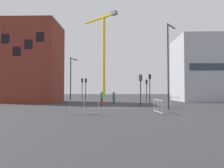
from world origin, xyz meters
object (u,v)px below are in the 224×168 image
object	(u,v)px
traffic_light_island	(141,85)
traffic_light_far	(82,86)
pedestrian_walking	(102,97)
traffic_cone_on_verge	(133,102)
traffic_light_near	(147,87)
traffic_light_verge	(86,86)
pedestrian_waiting	(114,97)
construction_crane	(103,44)
streetlamp_tall	(169,60)
traffic_light_corner	(150,84)
streetlamp_short	(72,76)

from	to	relation	value
traffic_light_island	traffic_light_far	bearing A→B (deg)	124.60
pedestrian_walking	traffic_cone_on_verge	world-z (taller)	pedestrian_walking
traffic_light_near	traffic_light_verge	size ratio (longest dim) A/B	0.95
traffic_light_near	traffic_light_far	world-z (taller)	traffic_light_far
traffic_light_verge	pedestrian_waiting	distance (m)	7.81
construction_crane	pedestrian_walking	xyz separation A→B (m)	(2.34, -39.24, -15.60)
streetlamp_tall	traffic_light_far	size ratio (longest dim) A/B	2.09
construction_crane	pedestrian_waiting	world-z (taller)	construction_crane
pedestrian_walking	pedestrian_waiting	xyz separation A→B (m)	(1.40, 3.37, -0.07)
streetlamp_tall	traffic_light_near	distance (m)	13.90
traffic_light_corner	pedestrian_waiting	size ratio (longest dim) A/B	2.50
traffic_light_corner	pedestrian_walking	bearing A→B (deg)	-142.04
construction_crane	traffic_light_island	size ratio (longest dim) A/B	7.28
traffic_light_island	traffic_light_far	world-z (taller)	traffic_light_far
traffic_light_corner	traffic_light_verge	bearing A→B (deg)	157.21
traffic_light_near	pedestrian_waiting	distance (m)	8.11
traffic_light_island	construction_crane	bearing A→B (deg)	99.47
traffic_light_near	traffic_light_island	distance (m)	10.94
streetlamp_tall	traffic_light_verge	distance (m)	17.28
traffic_cone_on_verge	traffic_light_near	bearing A→B (deg)	64.87
traffic_cone_on_verge	construction_crane	bearing A→B (deg)	99.92
traffic_light_island	traffic_light_far	distance (m)	15.44
traffic_light_verge	traffic_light_corner	size ratio (longest dim) A/B	0.92
traffic_light_island	streetlamp_short	bearing A→B (deg)	157.24
traffic_light_island	traffic_light_verge	distance (m)	13.30
traffic_light_verge	pedestrian_walking	size ratio (longest dim) A/B	2.15
streetlamp_tall	traffic_cone_on_verge	bearing A→B (deg)	110.42
construction_crane	traffic_light_corner	bearing A→B (deg)	-75.30
pedestrian_walking	streetlamp_tall	bearing A→B (deg)	-32.96
traffic_light_island	pedestrian_walking	size ratio (longest dim) A/B	2.02
traffic_light_verge	pedestrian_walking	bearing A→B (deg)	-70.14
traffic_light_near	traffic_cone_on_verge	size ratio (longest dim) A/B	7.02
traffic_light_verge	streetlamp_short	bearing A→B (deg)	-96.14
traffic_cone_on_verge	pedestrian_waiting	bearing A→B (deg)	178.11
traffic_light_island	traffic_light_verge	world-z (taller)	traffic_light_verge
traffic_light_island	traffic_light_corner	bearing A→B (deg)	71.80
traffic_light_far	pedestrian_walking	size ratio (longest dim) A/B	2.23
construction_crane	traffic_light_corner	xyz separation A→B (m)	(8.94, -34.08, -13.85)
traffic_light_near	traffic_light_island	bearing A→B (deg)	-102.22
pedestrian_waiting	pedestrian_walking	bearing A→B (deg)	-112.52
traffic_light_far	traffic_light_corner	bearing A→B (deg)	-29.36
traffic_light_island	pedestrian_waiting	bearing A→B (deg)	122.45
streetlamp_tall	traffic_light_island	bearing A→B (deg)	128.32
streetlamp_tall	streetlamp_short	size ratio (longest dim) A/B	1.35
traffic_light_near	traffic_light_island	xyz separation A→B (m)	(-2.32, -10.69, -0.02)
traffic_light_corner	construction_crane	bearing A→B (deg)	104.70
traffic_light_far	pedestrian_walking	bearing A→B (deg)	-69.06
construction_crane	pedestrian_waiting	bearing A→B (deg)	-84.05
traffic_light_far	traffic_cone_on_verge	xyz separation A→B (m)	(8.28, -8.01, -2.43)
traffic_light_island	traffic_light_verge	size ratio (longest dim) A/B	0.94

